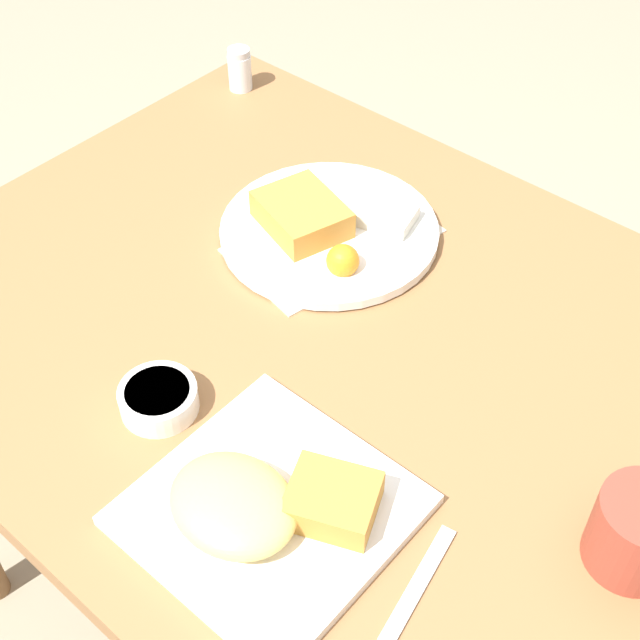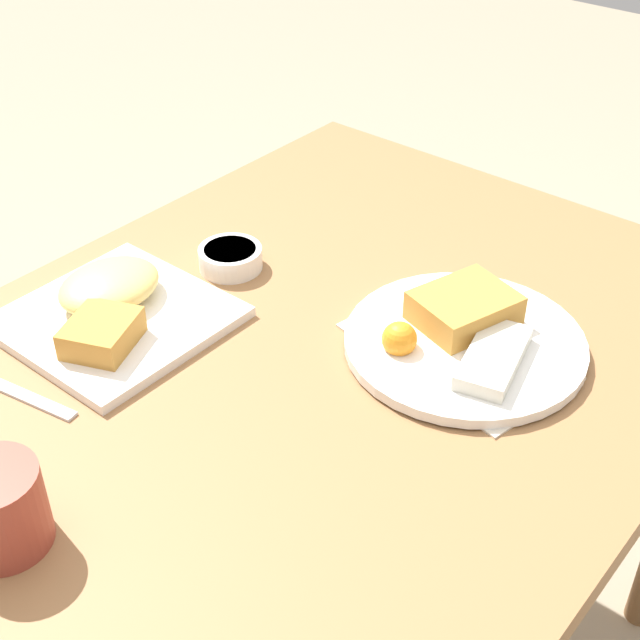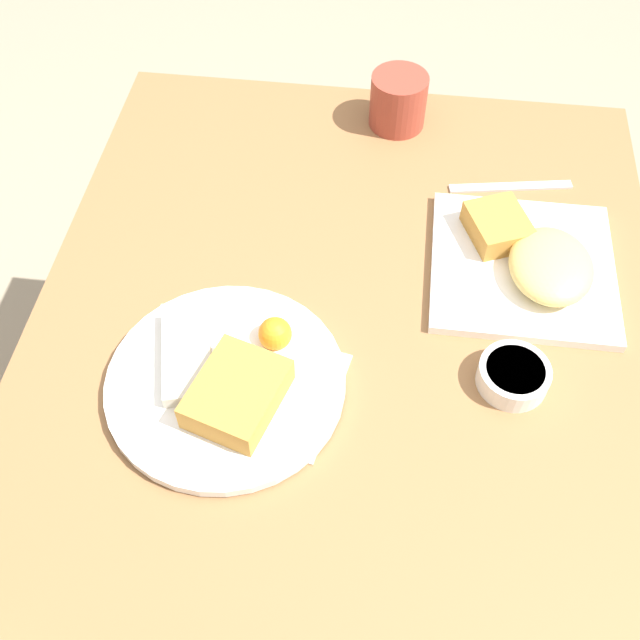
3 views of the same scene
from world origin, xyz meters
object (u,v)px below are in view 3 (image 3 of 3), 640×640
coffee_mug (398,101)px  butter_knife (511,187)px  plate_square_near (530,261)px  plate_oval_far (227,380)px  sauce_ramekin (513,375)px

coffee_mug → butter_knife: bearing=-125.8°
plate_square_near → coffee_mug: (0.30, 0.21, 0.02)m
plate_square_near → butter_knife: bearing=6.0°
plate_oval_far → sauce_ramekin: plate_oval_far is taller
plate_oval_far → coffee_mug: bearing=-18.0°
plate_oval_far → sauce_ramekin: size_ratio=3.35×
plate_square_near → butter_knife: 0.17m
plate_square_near → plate_oval_far: bearing=122.5°
sauce_ramekin → butter_knife: 0.36m
plate_oval_far → butter_knife: 0.55m
sauce_ramekin → butter_knife: bearing=-1.5°
butter_knife → coffee_mug: size_ratio=2.07×
plate_square_near → sauce_ramekin: size_ratio=2.84×
plate_oval_far → sauce_ramekin: bearing=-81.6°
plate_square_near → coffee_mug: coffee_mug is taller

